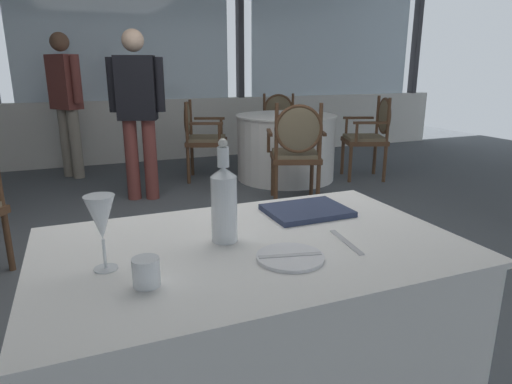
{
  "coord_description": "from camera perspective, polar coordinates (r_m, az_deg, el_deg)",
  "views": [
    {
      "loc": [
        -0.71,
        -2.54,
        1.28
      ],
      "look_at": [
        -0.17,
        -1.2,
        0.87
      ],
      "focal_mm": 31.0,
      "sensor_mm": 36.0,
      "label": 1
    }
  ],
  "objects": [
    {
      "name": "side_plate",
      "position": [
        1.28,
        4.44,
        -8.38
      ],
      "size": [
        0.2,
        0.2,
        0.01
      ],
      "primitive_type": "cylinder",
      "color": "white",
      "rests_on": "foreground_table"
    },
    {
      "name": "ground_plane",
      "position": [
        2.93,
        -5.85,
        -10.18
      ],
      "size": [
        13.25,
        13.25,
        0.0
      ],
      "primitive_type": "plane",
      "color": "#4C5156"
    },
    {
      "name": "background_table_0",
      "position": [
        5.23,
        3.86,
        5.79
      ],
      "size": [
        1.17,
        1.17,
        0.75
      ],
      "color": "white",
      "rests_on": "ground_plane"
    },
    {
      "name": "dining_chair_0_1",
      "position": [
        5.39,
        14.76,
        7.62
      ],
      "size": [
        0.59,
        0.63,
        0.96
      ],
      "rotation": [
        0.0,
        0.0,
        9.07
      ],
      "color": "brown",
      "rests_on": "ground_plane"
    },
    {
      "name": "butter_knife",
      "position": [
        1.27,
        4.44,
        -8.17
      ],
      "size": [
        0.18,
        0.06,
        0.0
      ],
      "primitive_type": "cube",
      "rotation": [
        0.0,
        0.0,
        -0.23
      ],
      "color": "silver",
      "rests_on": "foreground_table"
    },
    {
      "name": "water_tumbler",
      "position": [
        1.15,
        -13.99,
        -9.98
      ],
      "size": [
        0.07,
        0.07,
        0.07
      ],
      "primitive_type": "cylinder",
      "color": "white",
      "rests_on": "foreground_table"
    },
    {
      "name": "diner_person_0",
      "position": [
        5.67,
        -23.34,
        11.16
      ],
      "size": [
        0.37,
        0.45,
        1.66
      ],
      "rotation": [
        0.0,
        0.0,
        0.62
      ],
      "color": "gray",
      "rests_on": "ground_plane"
    },
    {
      "name": "diner_person_1",
      "position": [
        4.45,
        -15.05,
        10.64
      ],
      "size": [
        0.51,
        0.3,
        1.62
      ],
      "rotation": [
        0.0,
        0.0,
        1.26
      ],
      "color": "brown",
      "rests_on": "ground_plane"
    },
    {
      "name": "window_wall_far",
      "position": [
        6.38,
        -16.09,
        13.74
      ],
      "size": [
        10.19,
        0.14,
        2.8
      ],
      "color": "silver",
      "rests_on": "ground_plane"
    },
    {
      "name": "menu_book",
      "position": [
        1.67,
        6.55,
        -2.39
      ],
      "size": [
        0.3,
        0.23,
        0.02
      ],
      "primitive_type": "cube",
      "rotation": [
        0.0,
        0.0,
        0.01
      ],
      "color": "#2D3856",
      "rests_on": "foreground_table"
    },
    {
      "name": "foreground_table",
      "position": [
        1.56,
        -0.53,
        -19.46
      ],
      "size": [
        1.29,
        0.81,
        0.75
      ],
      "color": "white",
      "rests_on": "ground_plane"
    },
    {
      "name": "wine_glass",
      "position": [
        1.23,
        -19.38,
        -3.31
      ],
      "size": [
        0.08,
        0.08,
        0.21
      ],
      "color": "white",
      "rests_on": "foreground_table"
    },
    {
      "name": "dinner_fork",
      "position": [
        1.41,
        11.55,
        -6.32
      ],
      "size": [
        0.04,
        0.2,
        0.0
      ],
      "primitive_type": "cube",
      "rotation": [
        0.0,
        0.0,
        1.45
      ],
      "color": "silver",
      "rests_on": "foreground_table"
    },
    {
      "name": "dining_chair_0_2",
      "position": [
        6.2,
        2.98,
        8.98
      ],
      "size": [
        0.63,
        0.59,
        0.93
      ],
      "rotation": [
        0.0,
        0.0,
        10.64
      ],
      "color": "brown",
      "rests_on": "ground_plane"
    },
    {
      "name": "dining_chair_0_3",
      "position": [
        5.2,
        -7.3,
        7.52
      ],
      "size": [
        0.59,
        0.63,
        0.92
      ],
      "rotation": [
        0.0,
        0.0,
        12.21
      ],
      "color": "brown",
      "rests_on": "ground_plane"
    },
    {
      "name": "water_bottle",
      "position": [
        1.36,
        -4.15,
        -1.24
      ],
      "size": [
        0.08,
        0.08,
        0.32
      ],
      "color": "white",
      "rests_on": "foreground_table"
    },
    {
      "name": "dining_chair_0_0",
      "position": [
        4.2,
        5.26,
        5.92
      ],
      "size": [
        0.63,
        0.59,
        0.97
      ],
      "rotation": [
        0.0,
        0.0,
        7.5
      ],
      "color": "brown",
      "rests_on": "ground_plane"
    }
  ]
}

